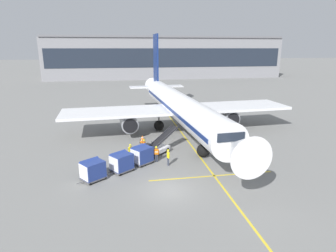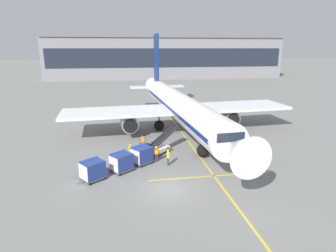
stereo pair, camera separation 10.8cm
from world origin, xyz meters
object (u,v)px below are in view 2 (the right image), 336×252
at_px(ground_crew_by_loader, 156,153).
at_px(ground_crew_wingwalker, 144,146).
at_px(parked_airplane, 179,106).
at_px(belt_loader, 157,147).
at_px(baggage_cart_third, 92,170).
at_px(safety_cone_nose_mark, 142,140).
at_px(ground_crew_marshaller, 130,151).
at_px(baggage_cart_lead, 142,154).
at_px(ground_crew_by_carts, 168,156).
at_px(safety_cone_wingtip, 143,138).
at_px(baggage_cart_second, 121,162).
at_px(safety_cone_engine_keepout, 133,130).

distance_m(ground_crew_by_loader, ground_crew_wingwalker, 2.74).
relative_size(parked_airplane, belt_loader, 8.64).
relative_size(baggage_cart_third, safety_cone_nose_mark, 4.38).
bearing_deg(belt_loader, ground_crew_marshaller, -157.09).
xyz_separation_m(parked_airplane, baggage_cart_third, (-10.94, -14.28, -2.68)).
height_order(baggage_cart_lead, ground_crew_by_carts, baggage_cart_lead).
xyz_separation_m(ground_crew_by_loader, ground_crew_by_carts, (1.08, -1.13, 0.00)).
xyz_separation_m(parked_airplane, safety_cone_wingtip, (-5.53, -3.58, -3.34)).
xyz_separation_m(ground_crew_by_loader, safety_cone_wingtip, (-0.86, 7.45, -0.66)).
distance_m(ground_crew_by_loader, safety_cone_wingtip, 7.53).
distance_m(ground_crew_by_loader, ground_crew_marshaller, 2.90).
bearing_deg(baggage_cart_second, safety_cone_engine_keepout, 82.33).
distance_m(belt_loader, baggage_cart_second, 5.87).
bearing_deg(parked_airplane, baggage_cart_second, -123.04).
distance_m(ground_crew_marshaller, safety_cone_engine_keepout, 10.23).
distance_m(safety_cone_engine_keepout, safety_cone_nose_mark, 4.85).
bearing_deg(ground_crew_by_loader, safety_cone_wingtip, 96.61).
distance_m(parked_airplane, safety_cone_engine_keepout, 7.36).
relative_size(ground_crew_wingwalker, safety_cone_nose_mark, 2.87).
bearing_deg(ground_crew_by_loader, safety_cone_nose_mark, 99.00).
bearing_deg(safety_cone_wingtip, safety_cone_engine_keepout, 105.00).
xyz_separation_m(parked_airplane, safety_cone_nose_mark, (-5.71, -4.47, -3.39)).
height_order(baggage_cart_second, ground_crew_by_carts, baggage_cart_second).
height_order(baggage_cart_lead, safety_cone_nose_mark, baggage_cart_lead).
bearing_deg(baggage_cart_third, parked_airplane, 52.53).
xyz_separation_m(baggage_cart_lead, safety_cone_nose_mark, (0.51, 6.75, -0.71)).
distance_m(belt_loader, baggage_cart_third, 8.77).
bearing_deg(baggage_cart_third, baggage_cart_second, 29.26).
bearing_deg(baggage_cart_lead, safety_cone_nose_mark, 85.71).
xyz_separation_m(parked_airplane, ground_crew_wingwalker, (-5.72, -8.50, -2.68)).
bearing_deg(belt_loader, baggage_cart_third, -139.59).
xyz_separation_m(baggage_cart_third, safety_cone_nose_mark, (5.23, 9.81, -0.71)).
relative_size(belt_loader, ground_crew_marshaller, 2.79).
bearing_deg(ground_crew_wingwalker, baggage_cart_second, -121.20).
bearing_deg(safety_cone_nose_mark, ground_crew_by_carts, -74.62).
xyz_separation_m(ground_crew_by_loader, safety_cone_nose_mark, (-1.04, 6.56, -0.70)).
relative_size(parked_airplane, baggage_cart_third, 15.77).
height_order(baggage_cart_second, baggage_cart_third, same).
height_order(belt_loader, safety_cone_engine_keepout, belt_loader).
distance_m(ground_crew_by_carts, ground_crew_marshaller, 4.37).
relative_size(belt_loader, safety_cone_engine_keepout, 6.36).
relative_size(baggage_cart_third, ground_crew_by_carts, 1.53).
relative_size(baggage_cart_second, baggage_cart_third, 1.00).
relative_size(baggage_cart_lead, baggage_cart_third, 1.00).
height_order(ground_crew_by_carts, safety_cone_wingtip, ground_crew_by_carts).
bearing_deg(parked_airplane, baggage_cart_lead, -118.99).
xyz_separation_m(belt_loader, safety_cone_engine_keepout, (-2.31, 8.89, -0.44)).
bearing_deg(parked_airplane, ground_crew_wingwalker, -123.95).
xyz_separation_m(baggage_cart_second, safety_cone_nose_mark, (2.63, 8.35, -0.71)).
height_order(parked_airplane, baggage_cart_second, parked_airplane).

